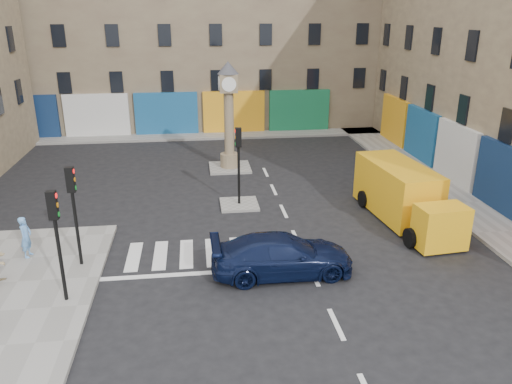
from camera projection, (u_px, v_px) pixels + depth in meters
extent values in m
plane|color=black|center=(320.00, 289.00, 16.85)|extent=(120.00, 120.00, 0.00)
cube|color=gray|center=(431.00, 182.00, 27.16)|extent=(2.60, 30.00, 0.15)
cube|color=gray|center=(195.00, 136.00, 37.04)|extent=(32.00, 2.40, 0.15)
cube|color=gray|center=(239.00, 204.00, 24.05)|extent=(1.80, 1.80, 0.12)
cube|color=gray|center=(230.00, 168.00, 29.64)|extent=(2.40, 2.40, 0.12)
cube|color=#7D7053|center=(190.00, 15.00, 39.54)|extent=(32.00, 10.00, 17.00)
cylinder|color=black|center=(61.00, 260.00, 15.54)|extent=(0.12, 0.12, 2.80)
cube|color=black|center=(52.00, 205.00, 14.90)|extent=(0.28, 0.22, 0.90)
cylinder|color=black|center=(77.00, 229.00, 17.77)|extent=(0.12, 0.12, 2.80)
cube|color=black|center=(70.00, 180.00, 17.14)|extent=(0.28, 0.22, 0.90)
cylinder|color=black|center=(239.00, 176.00, 23.55)|extent=(0.12, 0.12, 2.80)
cube|color=black|center=(238.00, 137.00, 22.91)|extent=(0.28, 0.22, 0.90)
cylinder|color=#968362|center=(230.00, 160.00, 29.48)|extent=(1.10, 1.10, 0.80)
cylinder|color=#968362|center=(229.00, 123.00, 28.72)|extent=(0.56, 0.56, 3.60)
cube|color=#968362|center=(228.00, 83.00, 27.93)|extent=(1.00, 1.00, 1.00)
cylinder|color=white|center=(229.00, 84.00, 27.45)|extent=(0.80, 0.06, 0.80)
cone|color=#333338|center=(228.00, 68.00, 27.64)|extent=(1.20, 1.20, 0.70)
imported|color=black|center=(282.00, 255.00, 17.63)|extent=(5.07, 2.14, 1.46)
cube|color=#F5AC14|center=(397.00, 189.00, 22.58)|extent=(2.48, 5.00, 2.31)
cube|color=#F5AC14|center=(440.00, 227.00, 19.37)|extent=(2.02, 1.39, 1.71)
cube|color=black|center=(443.00, 218.00, 19.19)|extent=(1.79, 1.07, 0.70)
cylinder|color=black|center=(410.00, 238.00, 19.72)|extent=(0.33, 0.83, 0.80)
cylinder|color=black|center=(455.00, 233.00, 20.14)|extent=(0.33, 0.83, 0.80)
cylinder|color=black|center=(363.00, 199.00, 23.77)|extent=(0.33, 0.83, 0.80)
cylinder|color=black|center=(402.00, 196.00, 24.19)|extent=(0.33, 0.83, 0.80)
imported|color=#5F97D9|center=(26.00, 237.00, 18.55)|extent=(0.46, 0.63, 1.59)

